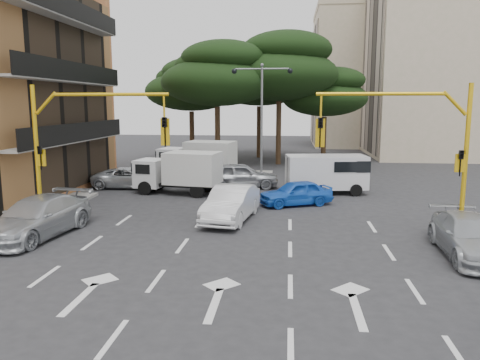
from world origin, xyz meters
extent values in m
plane|color=#28282B|center=(0.00, 0.00, 0.00)|extent=(120.00, 120.00, 0.00)
cube|color=gray|center=(0.00, 16.00, 0.07)|extent=(1.40, 6.00, 0.15)
cube|color=black|center=(-10.44, 8.00, 6.00)|extent=(0.12, 14.72, 11.20)
cube|color=#BDB28E|center=(20.00, 32.00, 9.00)|extent=(20.00, 12.00, 18.00)
cube|color=black|center=(9.94, 32.00, 8.50)|extent=(0.12, 11.04, 16.20)
cube|color=#BDB28E|center=(13.00, 44.00, 8.00)|extent=(16.00, 12.00, 16.00)
cube|color=black|center=(4.94, 44.00, 7.50)|extent=(0.12, 11.04, 14.20)
cube|color=#BDB28E|center=(13.00, 44.00, 16.35)|extent=(16.15, 12.15, 0.70)
cylinder|color=#382616|center=(-4.00, 22.00, 2.48)|extent=(0.44, 0.44, 4.95)
ellipsoid|color=black|center=(-4.00, 22.00, 6.93)|extent=(9.15, 9.15, 3.87)
ellipsoid|color=black|center=(-3.40, 21.60, 8.80)|extent=(6.86, 6.86, 2.86)
ellipsoid|color=black|center=(-4.50, 22.30, 8.25)|extent=(6.07, 6.07, 2.64)
cylinder|color=#382616|center=(1.00, 24.00, 2.70)|extent=(0.44, 0.44, 5.40)
ellipsoid|color=black|center=(1.00, 24.00, 7.56)|extent=(9.98, 9.98, 4.22)
ellipsoid|color=black|center=(1.60, 23.60, 9.60)|extent=(7.49, 7.49, 3.12)
ellipsoid|color=black|center=(0.50, 24.30, 9.00)|extent=(6.62, 6.62, 2.88)
cylinder|color=#382616|center=(-7.00, 26.00, 2.25)|extent=(0.44, 0.44, 4.50)
ellipsoid|color=black|center=(-7.00, 26.00, 6.30)|extent=(8.32, 8.32, 3.52)
ellipsoid|color=black|center=(-6.40, 25.60, 8.00)|extent=(6.24, 6.24, 2.60)
ellipsoid|color=black|center=(-7.50, 26.30, 7.50)|extent=(5.52, 5.52, 2.40)
cylinder|color=#382616|center=(5.00, 26.00, 2.02)|extent=(0.44, 0.44, 4.05)
ellipsoid|color=black|center=(5.00, 26.00, 5.67)|extent=(7.49, 7.49, 3.17)
ellipsoid|color=black|center=(5.60, 25.60, 7.20)|extent=(5.62, 5.62, 2.34)
ellipsoid|color=black|center=(4.50, 26.30, 6.75)|extent=(4.97, 4.97, 2.16)
cylinder|color=#382616|center=(-1.00, 29.00, 2.48)|extent=(0.44, 0.44, 4.95)
ellipsoid|color=black|center=(-1.00, 29.00, 6.93)|extent=(9.15, 9.15, 3.87)
ellipsoid|color=black|center=(-0.40, 28.60, 8.80)|extent=(6.86, 6.86, 2.86)
ellipsoid|color=black|center=(-1.50, 29.30, 8.25)|extent=(6.07, 6.07, 2.64)
cylinder|color=gold|center=(8.60, 2.00, 3.00)|extent=(0.18, 0.18, 6.00)
cylinder|color=gold|center=(8.05, 2.00, 5.25)|extent=(0.95, 0.14, 0.95)
cylinder|color=gold|center=(5.30, 2.00, 5.60)|extent=(4.80, 0.14, 0.14)
cylinder|color=gold|center=(3.10, 2.00, 5.15)|extent=(0.08, 0.08, 0.90)
imported|color=black|center=(3.10, 2.00, 4.10)|extent=(0.20, 0.24, 1.20)
cube|color=gold|center=(3.10, 2.08, 4.10)|extent=(0.36, 0.06, 1.10)
imported|color=black|center=(8.38, 1.85, 3.00)|extent=(0.16, 0.20, 1.00)
cube|color=gold|center=(8.38, 1.95, 3.00)|extent=(0.35, 0.08, 0.70)
cylinder|color=gold|center=(-8.60, 2.00, 3.00)|extent=(0.18, 0.18, 6.00)
cylinder|color=gold|center=(-8.05, 2.00, 5.25)|extent=(0.95, 0.14, 0.95)
cylinder|color=gold|center=(-5.30, 2.00, 5.60)|extent=(4.80, 0.14, 0.14)
cylinder|color=gold|center=(-3.10, 2.00, 5.15)|extent=(0.08, 0.08, 0.90)
imported|color=black|center=(-3.10, 2.00, 4.10)|extent=(0.20, 0.24, 1.20)
cube|color=gold|center=(-3.10, 2.08, 4.10)|extent=(0.36, 0.06, 1.10)
imported|color=black|center=(-8.38, 1.85, 3.00)|extent=(0.16, 0.20, 1.00)
cube|color=gold|center=(-8.38, 1.95, 3.00)|extent=(0.35, 0.08, 0.70)
cylinder|color=slate|center=(0.00, 16.00, 3.90)|extent=(0.16, 0.16, 7.50)
cylinder|color=slate|center=(-0.90, 16.00, 7.55)|extent=(1.80, 0.10, 0.10)
sphere|color=black|center=(-1.90, 16.00, 7.40)|extent=(0.36, 0.36, 0.36)
cylinder|color=slate|center=(0.90, 16.00, 7.55)|extent=(1.80, 0.10, 0.10)
sphere|color=black|center=(1.90, 16.00, 7.40)|extent=(0.36, 0.36, 0.36)
sphere|color=slate|center=(0.00, 16.00, 7.80)|extent=(0.24, 0.24, 0.24)
imported|color=silver|center=(-0.66, 4.01, 0.78)|extent=(2.34, 4.90, 1.55)
imported|color=blue|center=(2.29, 7.51, 0.65)|extent=(4.11, 2.93, 1.30)
imported|color=#ACB0B5|center=(-8.00, 0.63, 0.78)|extent=(2.90, 5.62, 1.56)
imported|color=#ABB0B4|center=(-8.00, 11.50, 0.63)|extent=(4.64, 2.32, 1.26)
imported|color=#9B9EA3|center=(-1.06, 12.20, 0.80)|extent=(4.91, 2.59, 1.59)
imported|color=#A8ACB0|center=(8.18, -0.15, 0.70)|extent=(2.14, 4.91, 1.41)
camera|label=1|loc=(1.88, -16.48, 5.26)|focal=35.00mm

